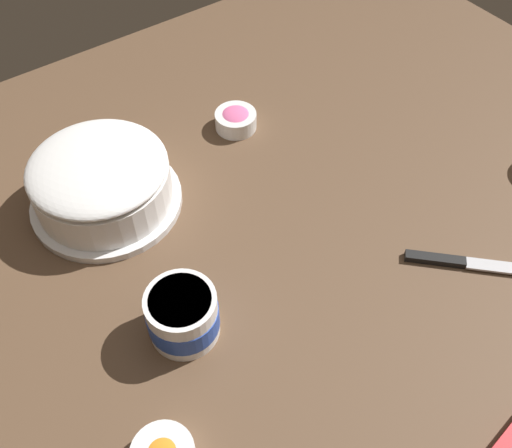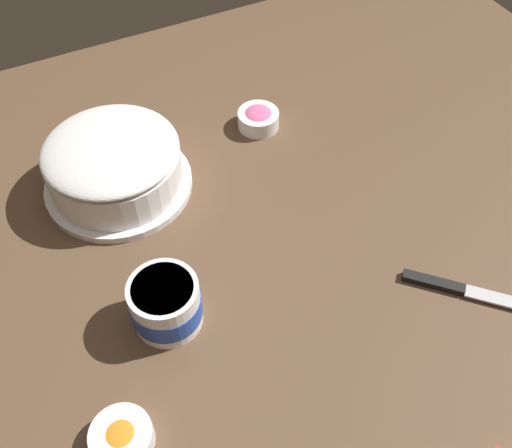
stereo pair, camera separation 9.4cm
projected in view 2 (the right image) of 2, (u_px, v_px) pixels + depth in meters
ground_plane at (338, 268)px, 0.93m from camera, size 1.54×1.54×0.00m
frosted_cake at (114, 166)px, 1.00m from camera, size 0.26×0.26×0.11m
frosting_tub at (166, 303)px, 0.84m from camera, size 0.10×0.10×0.09m
spreading_knife at (465, 291)px, 0.89m from camera, size 0.18×0.18×0.01m
sprinkle_bowl_orange at (122, 437)px, 0.74m from camera, size 0.08×0.08×0.03m
sprinkle_bowl_pink at (258, 118)px, 1.13m from camera, size 0.08×0.08×0.04m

